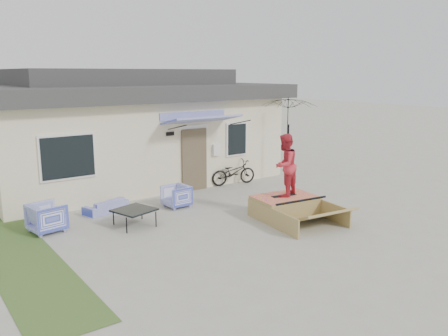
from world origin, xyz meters
TOP-DOWN VIEW (x-y plane):
  - ground at (0.00, 0.00)m, footprint 90.00×90.00m
  - grass_strip at (-5.20, 2.00)m, footprint 1.40×8.00m
  - house at (0.00, 7.99)m, footprint 10.80×8.49m
  - loveseat at (-2.41, 3.83)m, footprint 1.36×0.74m
  - armchair_left at (-4.24, 3.10)m, footprint 0.86×0.90m
  - armchair_right at (-0.52, 3.08)m, footprint 0.70×0.74m
  - coffee_table at (-2.28, 2.23)m, footprint 1.13×1.13m
  - bicycle at (2.56, 4.32)m, footprint 1.76×0.88m
  - patio_umbrella at (4.48, 3.57)m, footprint 2.22×2.09m
  - skate_ramp at (1.47, 0.53)m, footprint 1.93×2.42m
  - skateboard at (1.48, 0.59)m, footprint 0.77×0.31m
  - skater at (1.48, 0.59)m, footprint 1.02×0.90m

SIDE VIEW (x-z plane):
  - ground at x=0.00m, z-range 0.00..0.00m
  - grass_strip at x=-5.20m, z-range 0.00..0.01m
  - coffee_table at x=-2.28m, z-range 0.00..0.45m
  - loveseat at x=-2.41m, z-range 0.00..0.51m
  - skate_ramp at x=1.47m, z-range 0.00..0.56m
  - armchair_right at x=-0.52m, z-range 0.00..0.72m
  - armchair_left at x=-4.24m, z-range 0.00..0.82m
  - bicycle at x=2.56m, z-range 0.00..1.07m
  - skateboard at x=1.48m, z-range 0.56..0.61m
  - skater at x=1.48m, z-range 0.61..2.33m
  - patio_umbrella at x=4.48m, z-range 0.65..2.85m
  - house at x=0.00m, z-range -0.11..3.99m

